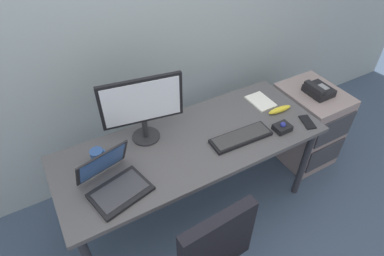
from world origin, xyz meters
The scene contains 12 objects.
ground_plane centered at (0.00, 0.00, 0.00)m, with size 8.00×8.00×0.00m, color #3C4C61.
desk centered at (0.00, 0.00, 0.64)m, with size 1.74×0.68×0.71m.
file_cabinet centered at (1.14, 0.04, 0.34)m, with size 0.42×0.53×0.68m.
desk_phone centered at (1.14, 0.02, 0.71)m, with size 0.17×0.20×0.09m.
monitor_main centered at (-0.24, 0.19, 0.97)m, with size 0.50×0.18×0.44m.
keyboard centered at (0.29, -0.13, 0.72)m, with size 0.42×0.15×0.03m.
laptop centered at (-0.55, -0.11, 0.76)m, with size 0.37×0.37×0.23m.
trackball_mouse centered at (0.58, -0.19, 0.73)m, with size 0.11×0.09×0.07m.
coffee_mug centered at (-0.57, 0.12, 0.76)m, with size 0.09×0.08×0.10m.
paper_notepad centered at (0.65, 0.12, 0.72)m, with size 0.15×0.21×0.01m, color white.
cell_phone centered at (0.78, -0.22, 0.72)m, with size 0.07×0.14×0.01m, color black.
banana centered at (0.70, -0.04, 0.73)m, with size 0.19×0.04×0.04m, color yellow.
Camera 1 is at (-0.73, -1.29, 2.14)m, focal length 30.06 mm.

